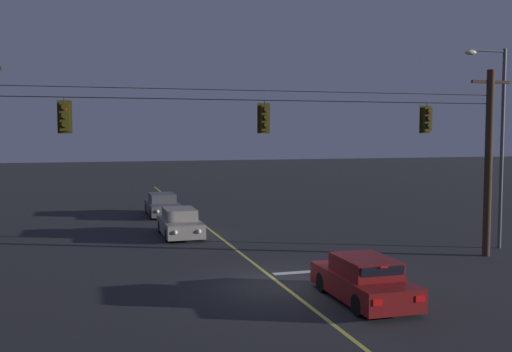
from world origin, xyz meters
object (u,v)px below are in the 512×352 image
object	(u,v)px
street_lamp_corner	(497,131)
traffic_light_leftmost	(65,117)
car_waiting_near_lane	(364,281)
car_oncoming_trailing	(162,205)
traffic_light_centre	(427,119)
car_oncoming_lead	(180,223)
traffic_light_left_inner	(265,118)

from	to	relation	value
street_lamp_corner	traffic_light_leftmost	bearing A→B (deg)	-175.91
car_waiting_near_lane	car_oncoming_trailing	xyz separation A→B (m)	(-3.56, 20.65, -0.00)
traffic_light_centre	car_oncoming_lead	size ratio (longest dim) A/B	0.28
traffic_light_left_inner	car_oncoming_trailing	world-z (taller)	traffic_light_left_inner
traffic_light_left_inner	car_waiting_near_lane	size ratio (longest dim) A/B	0.28
traffic_light_leftmost	car_oncoming_lead	world-z (taller)	traffic_light_leftmost
car_oncoming_lead	car_waiting_near_lane	bearing A→B (deg)	-74.38
traffic_light_left_inner	traffic_light_centre	xyz separation A→B (m)	(6.80, 0.00, 0.00)
traffic_light_leftmost	car_oncoming_lead	xyz separation A→B (m)	(5.14, 8.34, -5.07)
car_oncoming_lead	car_oncoming_trailing	bearing A→B (deg)	89.37
traffic_light_centre	car_waiting_near_lane	distance (m)	8.56
car_waiting_near_lane	traffic_light_leftmost	bearing A→B (deg)	151.88
traffic_light_centre	car_oncoming_lead	distance (m)	13.07
traffic_light_left_inner	car_oncoming_trailing	distance (m)	16.84
car_oncoming_lead	car_oncoming_trailing	xyz separation A→B (m)	(0.08, 7.62, 0.00)
traffic_light_leftmost	traffic_light_left_inner	distance (m)	7.04
traffic_light_left_inner	traffic_light_leftmost	bearing A→B (deg)	180.00
car_waiting_near_lane	street_lamp_corner	size ratio (longest dim) A/B	0.49
traffic_light_leftmost	car_oncoming_trailing	size ratio (longest dim) A/B	0.28
traffic_light_leftmost	traffic_light_left_inner	world-z (taller)	same
traffic_light_left_inner	car_oncoming_trailing	size ratio (longest dim) A/B	0.28
car_oncoming_trailing	car_oncoming_lead	bearing A→B (deg)	-90.63
street_lamp_corner	car_oncoming_lead	bearing A→B (deg)	151.64
car_oncoming_lead	car_oncoming_trailing	distance (m)	7.62
car_waiting_near_lane	car_oncoming_trailing	world-z (taller)	same
car_oncoming_trailing	street_lamp_corner	distance (m)	20.10
traffic_light_centre	street_lamp_corner	size ratio (longest dim) A/B	0.14
traffic_light_left_inner	car_oncoming_lead	distance (m)	9.94
traffic_light_left_inner	car_oncoming_lead	world-z (taller)	traffic_light_left_inner
traffic_light_centre	car_oncoming_trailing	xyz separation A→B (m)	(-8.61, 15.96, -5.07)
traffic_light_leftmost	traffic_light_centre	xyz separation A→B (m)	(13.83, 0.00, 0.00)
car_oncoming_trailing	car_waiting_near_lane	bearing A→B (deg)	-80.22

